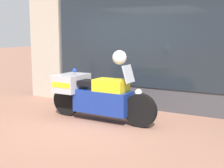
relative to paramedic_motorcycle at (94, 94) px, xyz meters
The scene contains 5 objects.
ground_plane 0.71m from the paramedic_motorcycle, 70.38° to the right, with size 60.00×60.00×0.00m, color #9E6B56.
shop_building 2.01m from the paramedic_motorcycle, 101.17° to the left, with size 6.40×0.55×3.52m.
window_display 1.72m from the paramedic_motorcycle, 69.70° to the left, with size 4.91×0.30×2.07m.
paramedic_motorcycle is the anchor object (origin of this frame).
white_helmet 1.01m from the paramedic_motorcycle, ahead, with size 0.29×0.29×0.29m, color white.
Camera 1 is at (3.40, -5.08, 1.83)m, focal length 50.00 mm.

